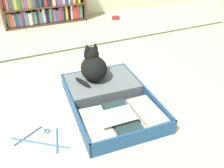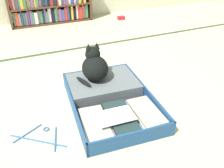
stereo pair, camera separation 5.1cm
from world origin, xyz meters
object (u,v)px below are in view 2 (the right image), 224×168
at_px(open_suitcase, 109,97).
at_px(black_cat, 94,66).
at_px(clothes_hanger, 41,137).
at_px(small_red_pouch, 121,18).

height_order(open_suitcase, black_cat, black_cat).
bearing_deg(open_suitcase, clothes_hanger, -161.95).
height_order(black_cat, small_red_pouch, black_cat).
distance_m(open_suitcase, small_red_pouch, 2.10).
height_order(clothes_hanger, small_red_pouch, small_red_pouch).
distance_m(black_cat, clothes_hanger, 0.66).
bearing_deg(open_suitcase, small_red_pouch, 62.17).
bearing_deg(clothes_hanger, small_red_pouch, 53.33).
xyz_separation_m(open_suitcase, clothes_hanger, (-0.53, -0.17, -0.04)).
relative_size(open_suitcase, small_red_pouch, 8.72).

